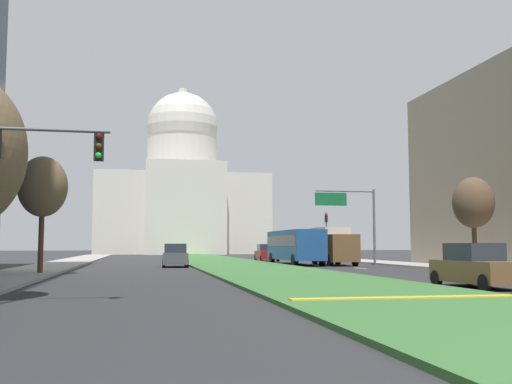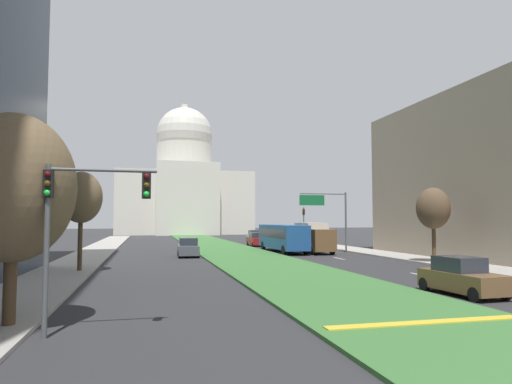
# 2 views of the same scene
# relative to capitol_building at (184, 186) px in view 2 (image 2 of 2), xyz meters

# --- Properties ---
(ground_plane) EXTENTS (260.00, 260.00, 0.00)m
(ground_plane) POSITION_rel_capitol_building_xyz_m (0.00, -54.83, -12.10)
(ground_plane) COLOR #2B2B2D
(grass_median) EXTENTS (7.82, 100.06, 0.14)m
(grass_median) POSITION_rel_capitol_building_xyz_m (0.00, -60.39, -12.03)
(grass_median) COLOR #386B33
(grass_median) RESTS_ON ground_plane
(median_curb_nose) EXTENTS (7.04, 0.50, 0.04)m
(median_curb_nose) POSITION_rel_capitol_building_xyz_m (0.00, -100.00, -11.94)
(median_curb_nose) COLOR gold
(median_curb_nose) RESTS_ON grass_median
(lane_dashes_right) EXTENTS (0.16, 55.74, 0.01)m
(lane_dashes_right) POSITION_rel_capitol_building_xyz_m (8.13, -71.19, -12.10)
(lane_dashes_right) COLOR silver
(lane_dashes_right) RESTS_ON ground_plane
(sidewalk_left) EXTENTS (4.00, 100.06, 0.15)m
(sidewalk_left) POSITION_rel_capitol_building_xyz_m (-14.35, -65.95, -12.02)
(sidewalk_left) COLOR #9E9991
(sidewalk_left) RESTS_ON ground_plane
(sidewalk_right) EXTENTS (4.00, 100.06, 0.15)m
(sidewalk_right) POSITION_rel_capitol_building_xyz_m (14.35, -65.95, -12.02)
(sidewalk_right) COLOR #9E9991
(sidewalk_right) RESTS_ON ground_plane
(capitol_building) EXTENTS (32.46, 22.90, 32.84)m
(capitol_building) POSITION_rel_capitol_building_xyz_m (0.00, 0.00, 0.00)
(capitol_building) COLOR beige
(capitol_building) RESTS_ON ground_plane
(traffic_light_near_left) EXTENTS (3.34, 0.35, 5.20)m
(traffic_light_near_left) POSITION_rel_capitol_building_xyz_m (-11.00, -98.60, -8.30)
(traffic_light_near_left) COLOR #515456
(traffic_light_near_left) RESTS_ON ground_plane
(traffic_light_far_right) EXTENTS (0.28, 0.35, 5.20)m
(traffic_light_far_right) POSITION_rel_capitol_building_xyz_m (11.85, -55.23, -8.79)
(traffic_light_far_right) COLOR #515456
(traffic_light_far_right) RESTS_ON ground_plane
(overhead_guide_sign) EXTENTS (5.40, 0.20, 6.50)m
(overhead_guide_sign) POSITION_rel_capitol_building_xyz_m (10.06, -68.15, -7.46)
(overhead_guide_sign) COLOR #515456
(overhead_guide_sign) RESTS_ON ground_plane
(street_tree_left_near) EXTENTS (3.93, 3.93, 7.03)m
(street_tree_left_near) POSITION_rel_capitol_building_xyz_m (-13.21, -97.09, -7.55)
(street_tree_left_near) COLOR #4C3823
(street_tree_left_near) RESTS_ON ground_plane
(street_tree_left_mid) EXTENTS (2.78, 2.78, 6.77)m
(street_tree_left_mid) POSITION_rel_capitol_building_xyz_m (-13.28, -81.09, -7.11)
(street_tree_left_mid) COLOR #4C3823
(street_tree_left_mid) RESTS_ON ground_plane
(street_tree_right_mid) EXTENTS (2.66, 2.66, 6.11)m
(street_tree_right_mid) POSITION_rel_capitol_building_xyz_m (13.47, -81.46, -7.69)
(street_tree_right_mid) COLOR #4C3823
(street_tree_right_mid) RESTS_ON ground_plane
(sedan_lead_stopped) EXTENTS (2.03, 4.31, 1.78)m
(sedan_lead_stopped) POSITION_rel_capitol_building_xyz_m (5.43, -94.83, -11.27)
(sedan_lead_stopped) COLOR brown
(sedan_lead_stopped) RESTS_ON ground_plane
(sedan_midblock) EXTENTS (2.10, 4.27, 1.80)m
(sedan_midblock) POSITION_rel_capitol_building_xyz_m (-5.09, -69.96, -11.26)
(sedan_midblock) COLOR #4C5156
(sedan_midblock) RESTS_ON ground_plane
(sedan_distant) EXTENTS (2.09, 4.49, 1.79)m
(sedan_distant) POSITION_rel_capitol_building_xyz_m (5.37, -54.68, -11.26)
(sedan_distant) COLOR maroon
(sedan_distant) RESTS_ON ground_plane
(sedan_far_horizon) EXTENTS (1.90, 4.20, 1.82)m
(sedan_far_horizon) POSITION_rel_capitol_building_xyz_m (8.25, -41.34, -11.25)
(sedan_far_horizon) COLOR #BCBCC1
(sedan_far_horizon) RESTS_ON ground_plane
(box_truck_delivery) EXTENTS (2.40, 6.40, 3.20)m
(box_truck_delivery) POSITION_rel_capitol_building_xyz_m (8.24, -68.42, -10.42)
(box_truck_delivery) COLOR brown
(box_truck_delivery) RESTS_ON ground_plane
(city_bus) EXTENTS (2.62, 11.00, 2.95)m
(city_bus) POSITION_rel_capitol_building_xyz_m (5.43, -66.25, -10.33)
(city_bus) COLOR #1E4C8C
(city_bus) RESTS_ON ground_plane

